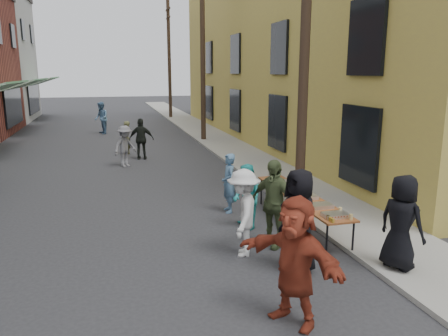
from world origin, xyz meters
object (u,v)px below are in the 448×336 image
utility_pole_mid (203,54)px  server (401,222)px  utility_pole_near (305,35)px  serving_table (300,197)px  utility_pole_far (169,60)px  guest_front_a (299,220)px  guest_front_c (247,197)px  catering_tray_sausage (335,215)px

utility_pole_mid → server: (0.05, -16.17, -3.53)m
utility_pole_near → serving_table: utility_pole_near is taller
utility_pole_far → guest_front_a: bearing=-93.5°
serving_table → guest_front_c: guest_front_c is taller
utility_pole_near → catering_tray_sausage: size_ratio=18.00×
utility_pole_near → guest_front_c: size_ratio=5.88×
serving_table → guest_front_a: guest_front_a is taller
utility_pole_near → utility_pole_mid: (0.00, 12.00, 0.00)m
utility_pole_mid → guest_front_a: size_ratio=4.69×
utility_pole_near → guest_front_a: (-1.68, -3.58, -3.54)m
utility_pole_near → catering_tray_sausage: (-0.62, -3.03, -3.71)m
utility_pole_far → serving_table: bearing=-91.4°
utility_pole_far → server: (0.05, -28.17, -3.53)m
catering_tray_sausage → server: bearing=-59.7°
server → utility_pole_near: bearing=-21.4°
serving_table → guest_front_a: bearing=-115.7°
utility_pole_mid → catering_tray_sausage: (-0.62, -15.03, -3.71)m
guest_front_c → server: size_ratio=0.88×
utility_pole_near → utility_pole_mid: same height
utility_pole_mid → utility_pole_far: bearing=90.0°
utility_pole_far → serving_table: utility_pole_far is taller
utility_pole_far → guest_front_c: 25.59m
serving_table → guest_front_a: 2.46m
utility_pole_far → guest_front_c: (-1.90, -25.24, -3.74)m
utility_pole_mid → catering_tray_sausage: 15.49m
guest_front_a → utility_pole_near: bearing=147.7°
catering_tray_sausage → guest_front_a: guest_front_a is taller
utility_pole_near → utility_pole_far: bearing=90.0°
utility_pole_near → utility_pole_far: 24.00m
catering_tray_sausage → server: (0.67, -1.14, 0.18)m
catering_tray_sausage → guest_front_c: (-1.28, 1.79, -0.03)m
utility_pole_mid → guest_front_a: utility_pole_mid is taller
serving_table → catering_tray_sausage: size_ratio=8.00×
utility_pole_far → guest_front_a: utility_pole_far is taller
utility_pole_far → catering_tray_sausage: 27.29m
catering_tray_sausage → server: size_ratio=0.29×
guest_front_c → server: 3.53m
utility_pole_near → guest_front_a: size_ratio=4.69×
utility_pole_near → utility_pole_far: same height
catering_tray_sausage → utility_pole_far: bearing=88.7°
serving_table → guest_front_c: size_ratio=2.62×
utility_pole_far → catering_tray_sausage: utility_pole_far is taller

